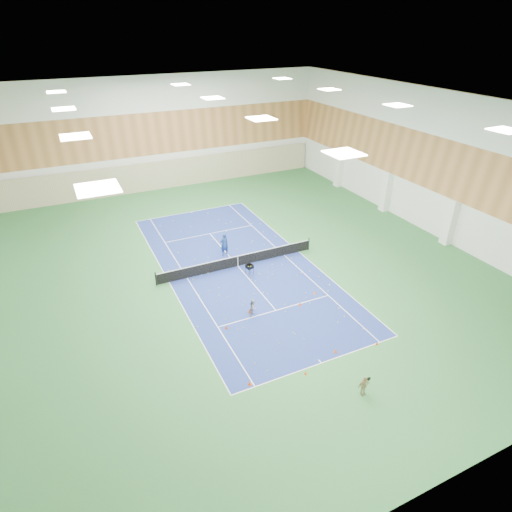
# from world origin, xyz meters

# --- Properties ---
(ground) EXTENTS (40.00, 40.00, 0.00)m
(ground) POSITION_xyz_m (0.00, 0.00, 0.00)
(ground) COLOR #2D6A35
(ground) RESTS_ON ground
(room_shell) EXTENTS (36.00, 40.00, 12.00)m
(room_shell) POSITION_xyz_m (0.00, 0.00, 6.00)
(room_shell) COLOR white
(room_shell) RESTS_ON ground
(wood_cladding) EXTENTS (36.00, 40.00, 8.00)m
(wood_cladding) POSITION_xyz_m (0.00, 0.00, 8.00)
(wood_cladding) COLOR #B77944
(wood_cladding) RESTS_ON room_shell
(ceiling_light_grid) EXTENTS (21.40, 25.40, 0.06)m
(ceiling_light_grid) POSITION_xyz_m (0.00, 0.00, 11.92)
(ceiling_light_grid) COLOR white
(ceiling_light_grid) RESTS_ON room_shell
(court_surface) EXTENTS (10.97, 23.77, 0.01)m
(court_surface) POSITION_xyz_m (0.00, 0.00, 0.01)
(court_surface) COLOR navy
(court_surface) RESTS_ON ground
(tennis_balls_scatter) EXTENTS (10.57, 22.77, 0.07)m
(tennis_balls_scatter) POSITION_xyz_m (0.00, 0.00, 0.05)
(tennis_balls_scatter) COLOR yellow
(tennis_balls_scatter) RESTS_ON ground
(tennis_net) EXTENTS (12.80, 0.10, 1.10)m
(tennis_net) POSITION_xyz_m (0.00, 0.00, 0.55)
(tennis_net) COLOR black
(tennis_net) RESTS_ON ground
(back_curtain) EXTENTS (35.40, 0.16, 3.20)m
(back_curtain) POSITION_xyz_m (0.00, 19.75, 1.60)
(back_curtain) COLOR #C6B793
(back_curtain) RESTS_ON ground
(coach) EXTENTS (0.77, 0.56, 1.96)m
(coach) POSITION_xyz_m (-0.25, 2.17, 0.98)
(coach) COLOR navy
(coach) RESTS_ON ground
(child_court) EXTENTS (0.71, 0.71, 1.16)m
(child_court) POSITION_xyz_m (-1.54, -6.12, 0.58)
(child_court) COLOR gray
(child_court) RESTS_ON ground
(child_apron) EXTENTS (0.71, 0.31, 1.19)m
(child_apron) POSITION_xyz_m (0.67, -14.68, 0.60)
(child_apron) COLOR tan
(child_apron) RESTS_ON ground
(ball_cart) EXTENTS (0.60, 0.60, 0.87)m
(ball_cart) POSITION_xyz_m (0.30, -1.53, 0.43)
(ball_cart) COLOR black
(ball_cart) RESTS_ON ground
(cone_svc_a) EXTENTS (0.20, 0.20, 0.22)m
(cone_svc_a) POSITION_xyz_m (-3.67, -6.76, 0.11)
(cone_svc_a) COLOR #D73F0B
(cone_svc_a) RESTS_ON ground
(cone_svc_b) EXTENTS (0.21, 0.21, 0.24)m
(cone_svc_b) POSITION_xyz_m (-1.67, -5.85, 0.12)
(cone_svc_b) COLOR #F3440C
(cone_svc_b) RESTS_ON ground
(cone_svc_c) EXTENTS (0.22, 0.22, 0.24)m
(cone_svc_c) POSITION_xyz_m (1.74, -6.57, 0.12)
(cone_svc_c) COLOR #FA440D
(cone_svc_c) RESTS_ON ground
(cone_svc_d) EXTENTS (0.21, 0.21, 0.23)m
(cone_svc_d) POSITION_xyz_m (3.36, -5.82, 0.11)
(cone_svc_d) COLOR orange
(cone_svc_d) RESTS_ON ground
(cone_base_a) EXTENTS (0.23, 0.23, 0.25)m
(cone_base_a) POSITION_xyz_m (-4.30, -11.63, 0.12)
(cone_base_a) COLOR #FC4E0D
(cone_base_a) RESTS_ON ground
(cone_base_b) EXTENTS (0.17, 0.17, 0.19)m
(cone_base_b) POSITION_xyz_m (-1.25, -12.22, 0.09)
(cone_base_b) COLOR #FF440D
(cone_base_b) RESTS_ON ground
(cone_base_c) EXTENTS (0.22, 0.22, 0.24)m
(cone_base_c) POSITION_xyz_m (1.23, -11.47, 0.12)
(cone_base_c) COLOR #D9540B
(cone_base_c) RESTS_ON ground
(cone_base_d) EXTENTS (0.17, 0.17, 0.19)m
(cone_base_d) POSITION_xyz_m (3.82, -11.97, 0.09)
(cone_base_d) COLOR #DE410B
(cone_base_d) RESTS_ON ground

